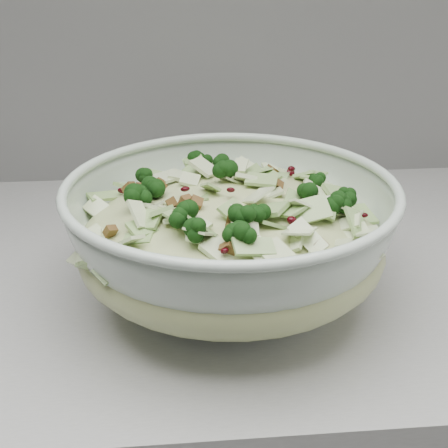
% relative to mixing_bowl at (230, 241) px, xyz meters
% --- Properties ---
extents(mixing_bowl, '(0.41, 0.41, 0.13)m').
position_rel_mixing_bowl_xyz_m(mixing_bowl, '(0.00, 0.00, 0.00)').
color(mixing_bowl, silver).
rests_on(mixing_bowl, counter).
extents(salad, '(0.42, 0.42, 0.13)m').
position_rel_mixing_bowl_xyz_m(salad, '(0.00, 0.00, 0.02)').
color(salad, '#C2CA8A').
rests_on(salad, mixing_bowl).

